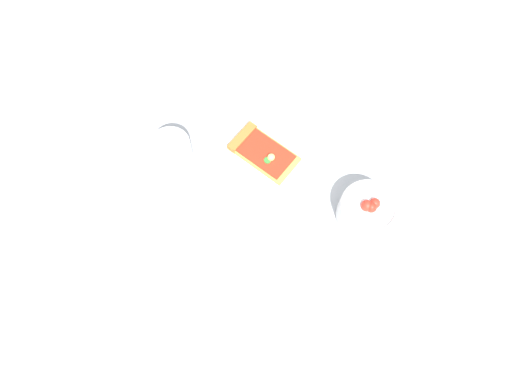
# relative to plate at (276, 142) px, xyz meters

# --- Properties ---
(ground_plane) EXTENTS (2.40, 2.40, 0.00)m
(ground_plane) POSITION_rel_plate_xyz_m (-0.00, -0.00, -0.01)
(ground_plane) COLOR #B2B7BC
(ground_plane) RESTS_ON ground
(plate) EXTENTS (0.28, 0.28, 0.01)m
(plate) POSITION_rel_plate_xyz_m (0.00, 0.00, 0.00)
(plate) COLOR silver
(plate) RESTS_ON ground_plane
(pizza_slice_main) EXTENTS (0.12, 0.16, 0.02)m
(pizza_slice_main) POSITION_rel_plate_xyz_m (-0.04, 0.02, 0.01)
(pizza_slice_main) COLOR gold
(pizza_slice_main) RESTS_ON plate
(salad_bowl) EXTENTS (0.11, 0.11, 0.07)m
(salad_bowl) POSITION_rel_plate_xyz_m (-0.10, -0.22, 0.03)
(salad_bowl) COLOR white
(salad_bowl) RESTS_ON ground_plane
(soda_glass) EXTENTS (0.08, 0.08, 0.10)m
(soda_glass) POSITION_rel_plate_xyz_m (-0.12, 0.18, 0.04)
(soda_glass) COLOR silver
(soda_glass) RESTS_ON ground_plane
(paper_napkin) EXTENTS (0.16, 0.18, 0.00)m
(paper_napkin) POSITION_rel_plate_xyz_m (-0.31, 0.04, -0.01)
(paper_napkin) COLOR white
(paper_napkin) RESTS_ON ground_plane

